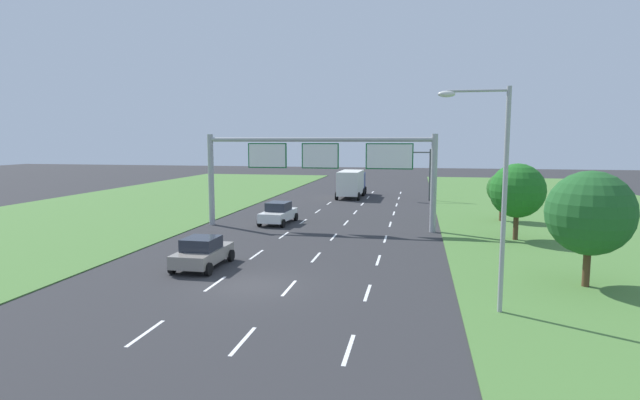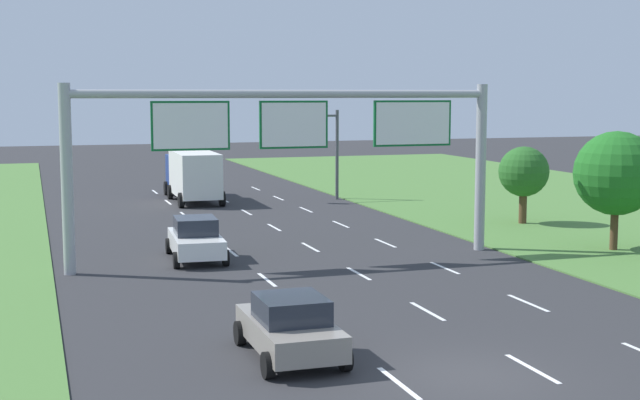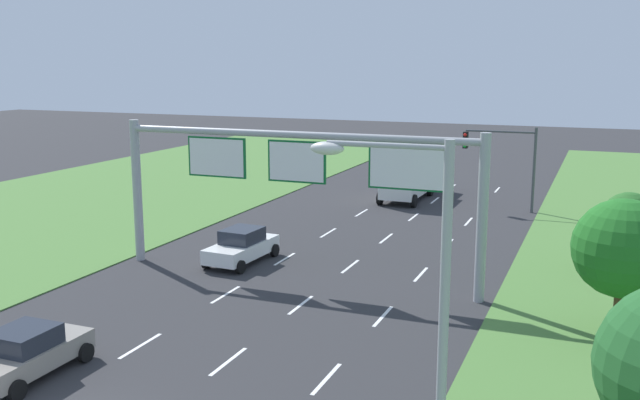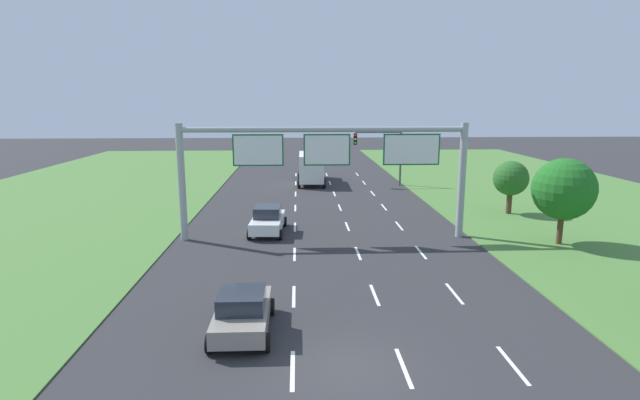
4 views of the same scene
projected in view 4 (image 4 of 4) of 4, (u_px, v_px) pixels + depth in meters
ground_plane at (348, 369)px, 15.63m from camera, size 200.00×200.00×0.00m
lane_dashes_inner_left at (295, 254)px, 27.31m from camera, size 0.14×62.40×0.01m
lane_dashes_inner_right at (358, 253)px, 27.46m from camera, size 0.14×62.40×0.01m
lane_dashes_slip at (421, 252)px, 27.62m from camera, size 0.14×62.40×0.01m
car_near_red at (268, 220)px, 31.65m from camera, size 2.33×4.51×1.70m
car_lead_silver at (242, 312)px, 17.95m from camera, size 2.14×4.07×1.59m
box_truck at (311, 166)px, 50.77m from camera, size 2.77×8.10×3.08m
sign_gantry at (328, 158)px, 29.55m from camera, size 17.24×0.44×7.00m
traffic_light_mast at (381, 147)px, 48.70m from camera, size 4.76×0.49×5.60m
roadside_tree_mid at (564, 189)px, 28.47m from camera, size 3.53×3.53×5.07m
roadside_tree_far at (511, 179)px, 36.43m from camera, size 2.54×2.54×3.97m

